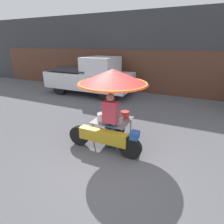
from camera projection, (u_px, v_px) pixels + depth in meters
The scene contains 5 objects.
ground_plane at pixel (112, 161), 4.34m from camera, with size 36.00×36.00×0.00m, color #56565B.
shopfront_building at pixel (167, 54), 10.11m from camera, with size 28.00×2.06×4.37m.
vendor_motorcycle_cart at pixel (112, 87), 4.63m from camera, with size 2.10×1.90×2.10m.
vendor_person at pixel (110, 119), 4.58m from camera, with size 0.38×0.22×1.57m.
pickup_truck at pixel (91, 77), 9.76m from camera, with size 4.85×1.99×2.07m.
Camera 1 is at (1.48, -3.28, 2.71)m, focal length 28.00 mm.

